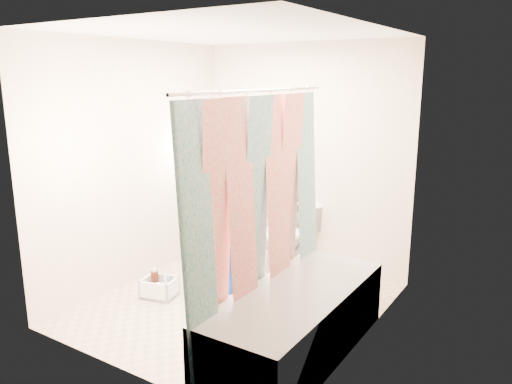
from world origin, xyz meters
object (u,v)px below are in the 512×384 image
Objects in this scene: toilet at (290,236)px; bathtub at (296,320)px; plumber at (228,199)px; cleaning_caddy at (160,288)px.

bathtub is at bearing -41.27° from toilet.
toilet is at bearing 136.68° from plumber.
cleaning_caddy is (-1.54, 0.17, -0.18)m from bathtub.
plumber reaches higher than cleaning_caddy.
plumber is (-1.14, 0.72, 0.63)m from bathtub.
toilet reaches higher than cleaning_caddy.
toilet is 0.40× the size of plumber.
plumber is at bearing -89.62° from toilet.
cleaning_caddy is at bearing -98.13° from toilet.
cleaning_caddy is (-0.66, -1.33, -0.27)m from toilet.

